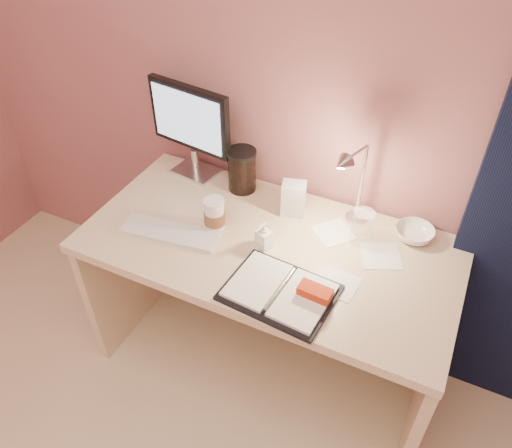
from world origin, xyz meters
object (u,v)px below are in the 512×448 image
at_px(keyboard, 170,233).
at_px(bowl, 414,233).
at_px(planner, 283,292).
at_px(clear_cup, 362,227).
at_px(desk, 275,272).
at_px(monitor, 192,123).
at_px(lotion_bottle, 264,235).
at_px(coffee_cup, 215,215).
at_px(product_box, 293,199).
at_px(dark_jar, 242,172).
at_px(desk_lamp, 364,187).

relative_size(keyboard, bowl, 2.60).
bearing_deg(planner, clear_cup, 71.60).
height_order(desk, monitor, monitor).
bearing_deg(desk, planner, -62.65).
distance_m(planner, lotion_bottle, 0.24).
xyz_separation_m(coffee_cup, bowl, (0.70, 0.27, -0.04)).
distance_m(desk, monitor, 0.71).
bearing_deg(desk, monitor, 156.94).
relative_size(monitor, product_box, 2.98).
relative_size(desk, lotion_bottle, 12.11).
relative_size(lotion_bottle, product_box, 0.83).
relative_size(planner, dark_jar, 2.27).
distance_m(desk, clear_cup, 0.43).
relative_size(monitor, dark_jar, 2.49).
xyz_separation_m(monitor, keyboard, (0.12, -0.40, -0.24)).
distance_m(desk, desk_lamp, 0.54).
relative_size(dark_jar, desk_lamp, 0.46).
distance_m(keyboard, planner, 0.52).
distance_m(planner, dark_jar, 0.62).
bearing_deg(planner, desk, 121.77).
bearing_deg(desk_lamp, coffee_cup, -140.16).
distance_m(desk, keyboard, 0.47).
xyz_separation_m(clear_cup, product_box, (-0.29, 0.05, 0.00)).
bearing_deg(desk, lotion_bottle, -93.49).
bearing_deg(desk_lamp, dark_jar, -169.85).
bearing_deg(lotion_bottle, desk, 86.51).
relative_size(desk, monitor, 3.38).
distance_m(clear_cup, bowl, 0.21).
xyz_separation_m(desk, coffee_cup, (-0.22, -0.08, 0.29)).
bearing_deg(lotion_bottle, monitor, 147.15).
xyz_separation_m(desk, monitor, (-0.48, 0.21, 0.47)).
relative_size(coffee_cup, desk_lamp, 0.36).
bearing_deg(coffee_cup, product_box, 42.59).
bearing_deg(keyboard, planner, -18.30).
bearing_deg(dark_jar, keyboard, -106.69).
xyz_separation_m(keyboard, bowl, (0.84, 0.38, 0.02)).
xyz_separation_m(coffee_cup, product_box, (0.23, 0.22, 0.01)).
bearing_deg(dark_jar, coffee_cup, -85.48).
relative_size(clear_cup, desk_lamp, 0.38).
height_order(bowl, desk_lamp, desk_lamp).
relative_size(desk, planner, 3.72).
bearing_deg(clear_cup, dark_jar, 169.04).
distance_m(lotion_bottle, desk_lamp, 0.40).
bearing_deg(dark_jar, desk_lamp, -8.47).
bearing_deg(clear_cup, product_box, 170.72).
bearing_deg(keyboard, monitor, 99.38).
height_order(clear_cup, bowl, clear_cup).
xyz_separation_m(product_box, desk_lamp, (0.27, -0.02, 0.16)).
distance_m(clear_cup, dark_jar, 0.56).
bearing_deg(bowl, product_box, -173.22).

